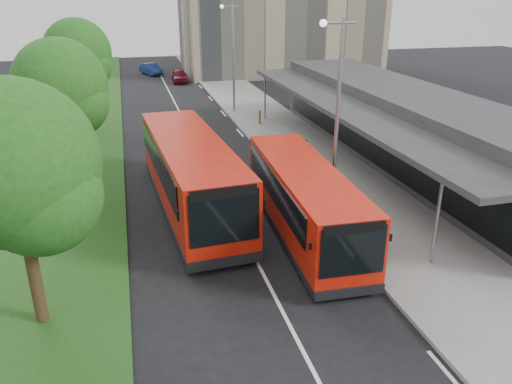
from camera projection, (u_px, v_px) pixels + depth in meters
ground at (249, 247)px, 19.05m from camera, size 120.00×120.00×0.00m
pavement at (263, 116)px, 38.35m from camera, size 5.00×80.00×0.15m
grass_verge at (86, 127)px, 35.33m from camera, size 5.00×80.00×0.10m
lane_centre_line at (194, 140)px, 32.49m from camera, size 0.12×70.00×0.01m
kerb_dashes at (231, 122)px, 36.85m from camera, size 0.12×56.00×0.01m
station_building at (402, 125)px, 27.98m from camera, size 7.70×26.00×4.00m
tree_near at (15, 174)px, 13.03m from camera, size 4.49×4.49×7.19m
tree_mid at (61, 91)px, 23.80m from camera, size 4.46×4.46×7.13m
tree_far at (78, 57)px, 34.48m from camera, size 4.61×4.61×7.40m
lamp_post_near at (336, 108)px, 20.02m from camera, size 1.44×0.28×8.00m
lamp_post_far at (232, 52)px, 37.95m from camera, size 1.44×0.28×8.00m
bus_main at (304, 201)px, 19.54m from camera, size 2.90×9.90×2.77m
bus_second at (191, 175)px, 21.63m from camera, size 3.63×11.50×3.21m
litter_bin at (302, 148)px, 28.62m from camera, size 0.57×0.57×1.00m
bollard at (260, 117)px, 35.71m from camera, size 0.17×0.17×0.94m
car_near at (180, 76)px, 52.48m from camera, size 1.70×3.95×1.33m
car_far at (151, 69)px, 57.15m from camera, size 2.62×4.03×1.25m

